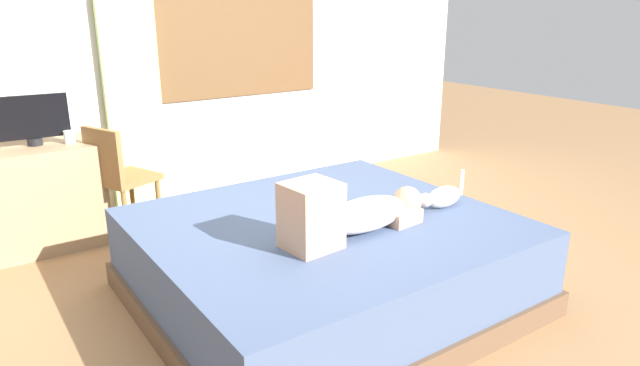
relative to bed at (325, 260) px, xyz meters
name	(u,v)px	position (x,y,z in m)	size (l,w,h in m)	color
ground_plane	(325,298)	(0.00, -0.01, -0.25)	(16.00, 16.00, 0.00)	olive
back_wall_with_window	(174,32)	(0.02, 2.21, 1.21)	(6.40, 0.14, 2.90)	silver
bed	(325,260)	(0.00, 0.00, 0.00)	(2.03, 1.87, 0.50)	brown
person_lying	(352,213)	(0.00, -0.24, 0.37)	(0.94, 0.33, 0.34)	silver
cat	(442,197)	(0.69, -0.23, 0.32)	(0.36, 0.11, 0.21)	silver
desk	(34,197)	(-1.26, 1.81, 0.12)	(0.90, 0.56, 0.74)	#997A56
tv_monitor	(31,119)	(-1.19, 1.81, 0.67)	(0.48, 0.10, 0.35)	black
cup	(69,137)	(-0.98, 1.74, 0.54)	(0.07, 0.07, 0.09)	white
chair_by_desk	(117,174)	(-0.73, 1.57, 0.26)	(0.49, 0.49, 0.86)	brown
curtain_left	(129,59)	(-0.41, 2.09, 1.02)	(0.44, 0.06, 2.54)	#ADCC75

